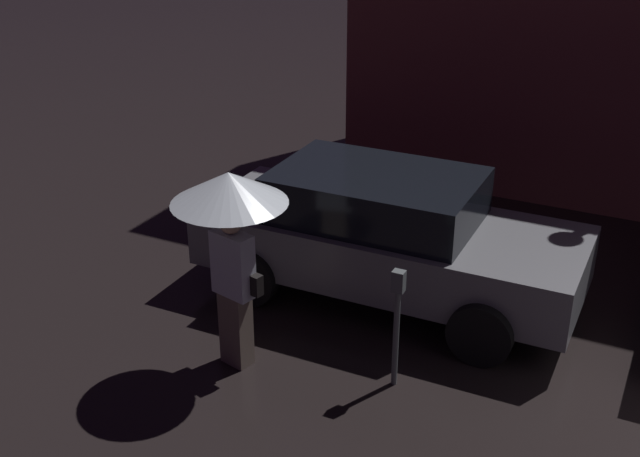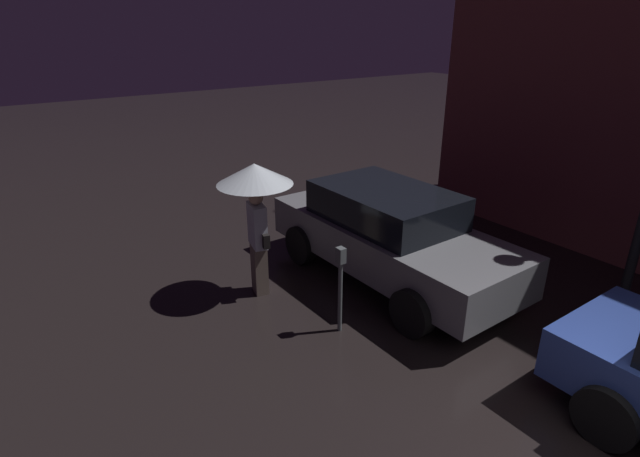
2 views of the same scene
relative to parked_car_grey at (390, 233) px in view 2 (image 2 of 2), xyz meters
name	(u,v)px [view 2 (image 2 of 2)]	position (x,y,z in m)	size (l,w,h in m)	color
parked_car_grey	(390,233)	(0.00, 0.00, 0.00)	(4.52, 1.99, 1.56)	slate
pedestrian_with_umbrella	(255,191)	(-0.84, -2.01, 0.91)	(1.15, 1.15, 2.15)	#66564C
parking_meter	(340,281)	(0.79, -1.64, -0.02)	(0.12, 0.10, 1.29)	#4C5154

